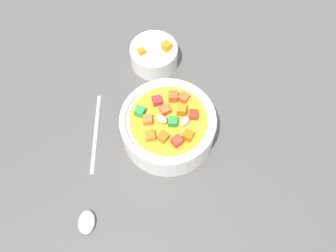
# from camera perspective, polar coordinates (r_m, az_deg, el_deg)

# --- Properties ---
(ground_plane) EXTENTS (1.40, 1.40, 0.02)m
(ground_plane) POSITION_cam_1_polar(r_m,az_deg,el_deg) (0.62, 0.00, -1.66)
(ground_plane) COLOR #565451
(soup_bowl_main) EXTENTS (0.15, 0.15, 0.07)m
(soup_bowl_main) POSITION_cam_1_polar(r_m,az_deg,el_deg) (0.59, 0.01, 0.07)
(soup_bowl_main) COLOR white
(soup_bowl_main) RESTS_ON ground_plane
(spoon) EXTENTS (0.07, 0.23, 0.01)m
(spoon) POSITION_cam_1_polar(r_m,az_deg,el_deg) (0.59, -11.82, -8.57)
(spoon) COLOR silver
(spoon) RESTS_ON ground_plane
(side_bowl_small) EXTENTS (0.09, 0.09, 0.05)m
(side_bowl_small) POSITION_cam_1_polar(r_m,az_deg,el_deg) (0.68, -2.13, 10.87)
(side_bowl_small) COLOR white
(side_bowl_small) RESTS_ON ground_plane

